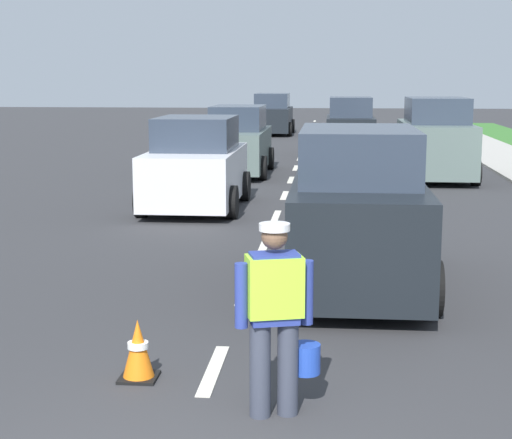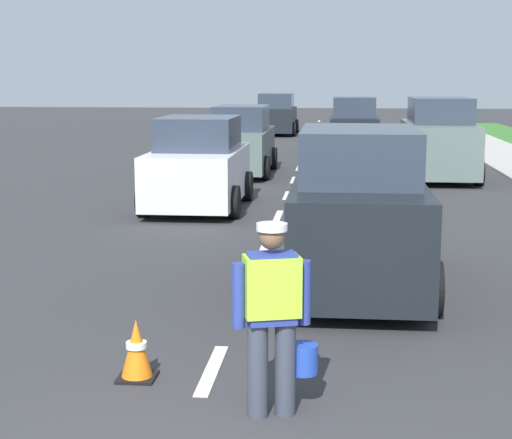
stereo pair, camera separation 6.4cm
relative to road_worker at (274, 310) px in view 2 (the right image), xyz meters
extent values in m
plane|color=#333335|center=(-0.69, 19.30, -0.93)|extent=(96.00, 96.00, 0.00)
cube|color=silver|center=(-0.69, 1.00, -0.93)|extent=(0.14, 1.40, 0.01)
cube|color=silver|center=(-0.69, 4.00, -0.93)|extent=(0.14, 1.40, 0.01)
cube|color=silver|center=(-0.69, 7.00, -0.93)|extent=(0.14, 1.40, 0.01)
cube|color=silver|center=(-0.69, 10.00, -0.93)|extent=(0.14, 1.40, 0.01)
cube|color=silver|center=(-0.69, 13.00, -0.93)|extent=(0.14, 1.40, 0.01)
cube|color=silver|center=(-0.69, 16.00, -0.93)|extent=(0.14, 1.40, 0.01)
cube|color=silver|center=(-0.69, 19.00, -0.93)|extent=(0.14, 1.40, 0.01)
cube|color=silver|center=(-0.69, 22.00, -0.93)|extent=(0.14, 1.40, 0.01)
cube|color=silver|center=(-0.69, 25.00, -0.93)|extent=(0.14, 1.40, 0.01)
cube|color=silver|center=(-0.69, 28.00, -0.93)|extent=(0.14, 1.40, 0.01)
cube|color=silver|center=(-0.69, 31.00, -0.93)|extent=(0.14, 1.40, 0.01)
cube|color=silver|center=(-0.69, 34.00, -0.93)|extent=(0.14, 1.40, 0.01)
cube|color=silver|center=(-0.69, 37.00, -0.93)|extent=(0.14, 1.40, 0.01)
cube|color=silver|center=(-0.69, 40.00, -0.93)|extent=(0.14, 1.40, 0.01)
cube|color=silver|center=(-0.69, 43.00, -0.93)|extent=(0.14, 1.40, 0.01)
cube|color=silver|center=(-0.69, 46.00, -0.93)|extent=(0.14, 1.40, 0.01)
cylinder|color=#383D4C|center=(-0.14, -0.05, -0.52)|extent=(0.18, 0.18, 0.82)
cylinder|color=#383D4C|center=(0.09, 0.02, -0.52)|extent=(0.18, 0.18, 0.82)
cube|color=navy|center=(-0.02, -0.01, 0.19)|extent=(0.45, 0.34, 0.60)
cube|color=#A5EA33|center=(-0.02, -0.01, 0.21)|extent=(0.52, 0.40, 0.51)
cylinder|color=navy|center=(-0.29, -0.09, 0.14)|extent=(0.11, 0.11, 0.55)
cylinder|color=navy|center=(0.25, 0.06, 0.14)|extent=(0.11, 0.11, 0.55)
sphere|color=brown|center=(-0.02, -0.01, 0.63)|extent=(0.22, 0.22, 0.22)
cylinder|color=silver|center=(-0.02, -0.01, 0.71)|extent=(0.26, 0.26, 0.06)
cylinder|color=#2347B7|center=(0.24, 0.16, -0.48)|extent=(0.26, 0.26, 0.26)
cube|color=black|center=(-1.37, 0.71, -0.92)|extent=(0.36, 0.36, 0.03)
cone|color=orange|center=(-1.37, 0.71, -0.62)|extent=(0.30, 0.30, 0.56)
cylinder|color=white|center=(-1.37, 0.71, -0.59)|extent=(0.20, 0.20, 0.06)
cube|color=black|center=(1.08, 23.26, -0.13)|extent=(1.68, 3.83, 1.23)
cube|color=#2D3847|center=(1.08, 23.16, 0.83)|extent=(1.48, 2.11, 0.70)
cylinder|color=black|center=(0.22, 24.45, -0.59)|extent=(0.22, 0.68, 0.68)
cylinder|color=black|center=(1.94, 24.45, -0.59)|extent=(0.22, 0.68, 0.68)
cylinder|color=black|center=(0.22, 22.07, -0.59)|extent=(0.22, 0.68, 0.68)
cylinder|color=black|center=(1.94, 22.07, -0.59)|extent=(0.22, 0.68, 0.68)
cube|color=silver|center=(-2.50, 10.90, -0.20)|extent=(1.83, 3.98, 1.11)
cube|color=#2D3847|center=(-2.50, 11.00, 0.71)|extent=(1.61, 2.19, 0.70)
cylinder|color=black|center=(-1.57, 9.66, -0.59)|extent=(0.22, 0.68, 0.68)
cylinder|color=black|center=(-3.43, 9.66, -0.59)|extent=(0.22, 0.68, 0.68)
cylinder|color=black|center=(-1.57, 12.13, -0.59)|extent=(0.22, 0.68, 0.68)
cylinder|color=black|center=(-3.43, 12.13, -0.59)|extent=(0.22, 0.68, 0.68)
cube|color=black|center=(0.79, 4.43, -0.10)|extent=(1.72, 4.27, 1.30)
cube|color=#2D3847|center=(0.79, 4.32, 0.90)|extent=(1.51, 2.35, 0.70)
cylinder|color=black|center=(-0.09, 5.75, -0.59)|extent=(0.22, 0.68, 0.68)
cylinder|color=black|center=(1.67, 5.75, -0.59)|extent=(0.22, 0.68, 0.68)
cylinder|color=black|center=(-0.09, 3.11, -0.59)|extent=(0.22, 0.68, 0.68)
cylinder|color=black|center=(1.67, 3.11, -0.59)|extent=(0.22, 0.68, 0.68)
cube|color=slate|center=(-2.32, 17.28, -0.19)|extent=(1.65, 4.37, 1.12)
cube|color=#2D3847|center=(-2.32, 17.39, 0.72)|extent=(1.45, 2.40, 0.70)
cylinder|color=black|center=(-1.47, 15.93, -0.59)|extent=(0.22, 0.68, 0.68)
cylinder|color=black|center=(-3.16, 15.93, -0.59)|extent=(0.22, 0.68, 0.68)
cylinder|color=black|center=(-1.47, 18.64, -0.59)|extent=(0.22, 0.68, 0.68)
cylinder|color=black|center=(-3.16, 18.64, -0.59)|extent=(0.22, 0.68, 0.68)
cube|color=black|center=(-2.53, 33.91, -0.19)|extent=(1.83, 4.26, 1.13)
cube|color=#2D3847|center=(-2.53, 34.02, 0.72)|extent=(1.61, 2.34, 0.70)
cylinder|color=black|center=(-1.60, 32.59, -0.59)|extent=(0.22, 0.68, 0.68)
cylinder|color=black|center=(-3.46, 32.59, -0.59)|extent=(0.22, 0.68, 0.68)
cylinder|color=black|center=(-1.60, 35.23, -0.59)|extent=(0.22, 0.68, 0.68)
cylinder|color=black|center=(-3.46, 35.23, -0.59)|extent=(0.22, 0.68, 0.68)
cube|color=slate|center=(3.31, 16.68, -0.05)|extent=(1.80, 4.35, 1.39)
cube|color=#2D3847|center=(3.31, 16.57, 0.99)|extent=(1.59, 2.39, 0.70)
cylinder|color=black|center=(2.39, 18.03, -0.59)|extent=(0.22, 0.68, 0.68)
cylinder|color=black|center=(4.23, 18.03, -0.59)|extent=(0.22, 0.68, 0.68)
cylinder|color=black|center=(2.39, 15.33, -0.59)|extent=(0.22, 0.68, 0.68)
cylinder|color=black|center=(4.23, 15.33, -0.59)|extent=(0.22, 0.68, 0.68)
camera|label=1|loc=(0.44, -6.63, 1.94)|focal=57.54mm
camera|label=2|loc=(0.51, -6.63, 1.94)|focal=57.54mm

